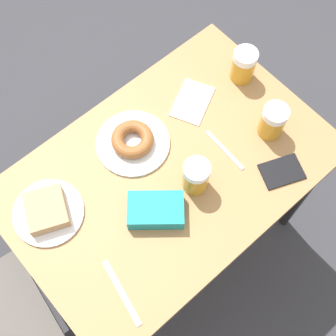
% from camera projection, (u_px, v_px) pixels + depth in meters
% --- Properties ---
extents(ground_plane, '(8.00, 8.00, 0.00)m').
position_uv_depth(ground_plane, '(168.00, 239.00, 2.13)').
color(ground_plane, '#333338').
extents(table, '(0.66, 0.99, 0.77)m').
position_uv_depth(table, '(168.00, 180.00, 1.50)').
color(table, '#997044').
rests_on(table, ground_plane).
extents(plate_with_cake, '(0.21, 0.21, 0.05)m').
position_uv_depth(plate_with_cake, '(47.00, 211.00, 1.36)').
color(plate_with_cake, silver).
rests_on(plate_with_cake, table).
extents(plate_with_donut, '(0.23, 0.23, 0.05)m').
position_uv_depth(plate_with_donut, '(133.00, 141.00, 1.45)').
color(plate_with_donut, silver).
rests_on(plate_with_donut, table).
extents(beer_mug_left, '(0.08, 0.08, 0.12)m').
position_uv_depth(beer_mug_left, '(196.00, 176.00, 1.36)').
color(beer_mug_left, '#C68C23').
rests_on(beer_mug_left, table).
extents(beer_mug_center, '(0.08, 0.08, 0.12)m').
position_uv_depth(beer_mug_center, '(273.00, 121.00, 1.43)').
color(beer_mug_center, '#C68C23').
rests_on(beer_mug_center, table).
extents(beer_mug_right, '(0.08, 0.08, 0.12)m').
position_uv_depth(beer_mug_right, '(244.00, 65.00, 1.52)').
color(beer_mug_right, '#C68C23').
rests_on(beer_mug_right, table).
extents(napkin_folded, '(0.16, 0.18, 0.00)m').
position_uv_depth(napkin_folded, '(192.00, 102.00, 1.53)').
color(napkin_folded, white).
rests_on(napkin_folded, table).
extents(fork, '(0.17, 0.02, 0.00)m').
position_uv_depth(fork, '(225.00, 150.00, 1.46)').
color(fork, silver).
rests_on(fork, table).
extents(knife, '(0.20, 0.05, 0.00)m').
position_uv_depth(knife, '(122.00, 292.00, 1.28)').
color(knife, silver).
rests_on(knife, table).
extents(passport_near_edge, '(0.13, 0.15, 0.01)m').
position_uv_depth(passport_near_edge, '(282.00, 171.00, 1.43)').
color(passport_near_edge, black).
rests_on(passport_near_edge, table).
extents(blue_pouch, '(0.18, 0.19, 0.05)m').
position_uv_depth(blue_pouch, '(156.00, 210.00, 1.35)').
color(blue_pouch, teal).
rests_on(blue_pouch, table).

